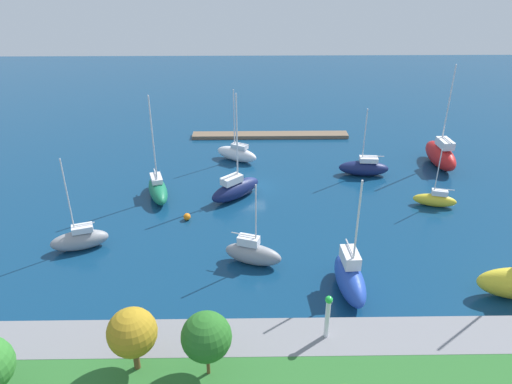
# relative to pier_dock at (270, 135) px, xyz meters

# --- Properties ---
(water) EXTENTS (160.00, 160.00, 0.00)m
(water) POSITION_rel_pier_dock_xyz_m (2.59, 17.88, -0.27)
(water) COLOR navy
(water) RESTS_ON ground
(pier_dock) EXTENTS (24.49, 2.31, 0.55)m
(pier_dock) POSITION_rel_pier_dock_xyz_m (0.00, 0.00, 0.00)
(pier_dock) COLOR brown
(pier_dock) RESTS_ON ground
(breakwater) EXTENTS (67.74, 3.93, 1.11)m
(breakwater) POSITION_rel_pier_dock_xyz_m (2.59, 44.49, 0.28)
(breakwater) COLOR gray
(breakwater) RESTS_ON ground
(harbor_beacon) EXTENTS (0.56, 0.56, 3.73)m
(harbor_beacon) POSITION_rel_pier_dock_xyz_m (-2.27, 44.49, 2.99)
(harbor_beacon) COLOR silver
(harbor_beacon) RESTS_ON breakwater
(park_tree_east) EXTENTS (3.36, 3.36, 4.98)m
(park_tree_east) POSITION_rel_pier_dock_xyz_m (6.23, 47.80, 4.11)
(park_tree_east) COLOR brown
(park_tree_east) RESTS_ON shoreline_park
(park_tree_mideast) EXTENTS (3.35, 3.35, 4.90)m
(park_tree_mideast) POSITION_rel_pier_dock_xyz_m (11.18, 47.26, 4.02)
(park_tree_mideast) COLOR brown
(park_tree_mideast) RESTS_ON shoreline_park
(sailboat_navy_off_beacon) EXTENTS (6.62, 2.81, 9.03)m
(sailboat_navy_off_beacon) POSITION_rel_pier_dock_xyz_m (-11.71, 14.25, 0.80)
(sailboat_navy_off_beacon) COLOR #141E4C
(sailboat_navy_off_beacon) RESTS_ON water
(sailboat_gray_center_basin) EXTENTS (5.88, 3.60, 9.83)m
(sailboat_gray_center_basin) POSITION_rel_pier_dock_xyz_m (20.24, 30.96, 0.82)
(sailboat_gray_center_basin) COLOR gray
(sailboat_gray_center_basin) RESTS_ON water
(sailboat_yellow_far_south) EXTENTS (5.03, 2.55, 7.08)m
(sailboat_yellow_far_south) POSITION_rel_pier_dock_xyz_m (-18.15, 22.78, 0.59)
(sailboat_yellow_far_south) COLOR yellow
(sailboat_yellow_far_south) RESTS_ON water
(sailboat_green_outer_mooring) EXTENTS (3.99, 7.17, 12.67)m
(sailboat_green_outer_mooring) POSITION_rel_pier_dock_xyz_m (14.30, 20.19, 0.87)
(sailboat_green_outer_mooring) COLOR #19724C
(sailboat_green_outer_mooring) RESTS_ON water
(sailboat_white_east_end) EXTENTS (6.30, 4.75, 10.13)m
(sailboat_white_east_end) POSITION_rel_pier_dock_xyz_m (5.08, 9.32, 0.84)
(sailboat_white_east_end) COLOR white
(sailboat_white_east_end) RESTS_ON water
(sailboat_blue_mid_basin) EXTENTS (2.63, 6.95, 11.08)m
(sailboat_blue_mid_basin) POSITION_rel_pier_dock_xyz_m (-5.27, 38.05, 1.27)
(sailboat_blue_mid_basin) COLOR #2347B2
(sailboat_blue_mid_basin) RESTS_ON water
(sailboat_red_west_end) EXTENTS (3.07, 8.12, 13.74)m
(sailboat_red_west_end) POSITION_rel_pier_dock_xyz_m (-22.72, 11.52, 1.42)
(sailboat_red_west_end) COLOR red
(sailboat_red_west_end) RESTS_ON water
(sailboat_navy_inner_mooring) EXTENTS (6.70, 6.46, 12.75)m
(sailboat_navy_inner_mooring) POSITION_rel_pier_dock_xyz_m (5.02, 20.45, 0.99)
(sailboat_navy_inner_mooring) COLOR #141E4C
(sailboat_navy_inner_mooring) RESTS_ON water
(sailboat_gray_far_north) EXTENTS (5.81, 3.47, 8.47)m
(sailboat_gray_far_north) POSITION_rel_pier_dock_xyz_m (3.08, 33.73, 0.91)
(sailboat_gray_far_north) COLOR gray
(sailboat_gray_far_north) RESTS_ON water
(mooring_buoy_orange) EXTENTS (0.80, 0.80, 0.80)m
(mooring_buoy_orange) POSITION_rel_pier_dock_xyz_m (10.26, 25.52, 0.13)
(mooring_buoy_orange) COLOR orange
(mooring_buoy_orange) RESTS_ON water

